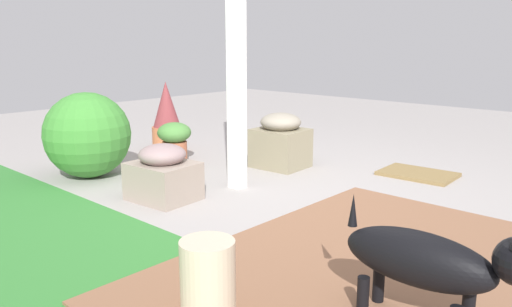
% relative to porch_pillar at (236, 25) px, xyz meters
% --- Properties ---
extents(ground_plane, '(12.00, 12.00, 0.00)m').
position_rel_porch_pillar_xyz_m(ground_plane, '(-0.43, -0.04, -1.24)').
color(ground_plane, '#9C9693').
extents(brick_path, '(1.80, 2.40, 0.02)m').
position_rel_porch_pillar_xyz_m(brick_path, '(-1.62, 0.62, -1.23)').
color(brick_path, brown).
rests_on(brick_path, ground).
extents(porch_pillar, '(0.11, 0.11, 2.49)m').
position_rel_porch_pillar_xyz_m(porch_pillar, '(0.00, 0.00, 0.00)').
color(porch_pillar, white).
rests_on(porch_pillar, ground).
extents(stone_planter_nearest, '(0.47, 0.42, 0.50)m').
position_rel_porch_pillar_xyz_m(stone_planter_nearest, '(0.18, -0.74, -1.00)').
color(stone_planter_nearest, gray).
rests_on(stone_planter_nearest, ground).
extents(stone_planter_mid, '(0.49, 0.42, 0.41)m').
position_rel_porch_pillar_xyz_m(stone_planter_mid, '(0.18, 0.58, -1.05)').
color(stone_planter_mid, gray).
rests_on(stone_planter_mid, ground).
extents(round_shrub, '(0.72, 0.72, 0.72)m').
position_rel_porch_pillar_xyz_m(round_shrub, '(1.15, 0.61, -0.88)').
color(round_shrub, '#3C8432').
rests_on(round_shrub, ground).
extents(terracotta_pot_broad, '(0.32, 0.32, 0.38)m').
position_rel_porch_pillar_xyz_m(terracotta_pot_broad, '(1.02, -0.20, -1.02)').
color(terracotta_pot_broad, '#AB5E3F').
rests_on(terracotta_pot_broad, ground).
extents(terracotta_pot_spiky, '(0.31, 0.31, 0.72)m').
position_rel_porch_pillar_xyz_m(terracotta_pot_spiky, '(1.48, -0.47, -0.90)').
color(terracotta_pot_spiky, '#C16D43').
rests_on(terracotta_pot_spiky, ground).
extents(dog, '(0.75, 0.24, 0.52)m').
position_rel_porch_pillar_xyz_m(dog, '(-1.98, 0.94, -0.94)').
color(dog, black).
rests_on(dog, ground).
extents(ceramic_urn, '(0.22, 0.22, 0.37)m').
position_rel_porch_pillar_xyz_m(ceramic_urn, '(-1.32, 1.51, -1.06)').
color(ceramic_urn, beige).
rests_on(ceramic_urn, ground).
extents(doormat, '(0.62, 0.46, 0.03)m').
position_rel_porch_pillar_xyz_m(doormat, '(-0.89, -1.30, -1.23)').
color(doormat, olive).
rests_on(doormat, ground).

